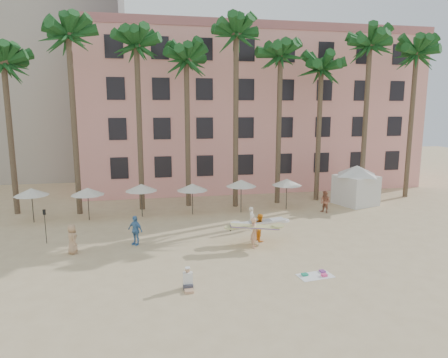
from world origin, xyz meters
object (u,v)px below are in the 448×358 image
carrier_yellow (254,231)px  carrier_white (260,226)px  pink_hotel (248,112)px  cabana (356,182)px

carrier_yellow → carrier_white: bearing=59.1°
pink_hotel → carrier_yellow: size_ratio=11.63×
carrier_white → carrier_yellow: bearing=-120.9°
carrier_yellow → pink_hotel: bearing=76.7°
pink_hotel → carrier_white: pink_hotel is taller
cabana → carrier_yellow: 14.97m
carrier_white → cabana: bearing=35.4°
pink_hotel → cabana: pink_hotel is taller
cabana → carrier_white: (-11.11, -7.89, -1.11)m
cabana → carrier_white: cabana is taller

